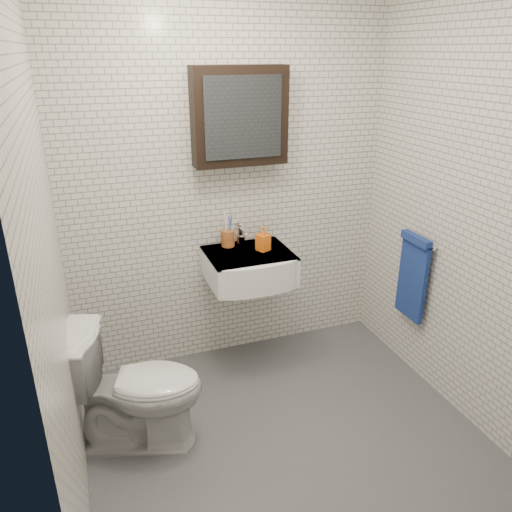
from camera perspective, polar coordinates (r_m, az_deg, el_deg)
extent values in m
cube|color=#494C51|center=(3.10, 3.31, -19.66)|extent=(2.20, 2.00, 0.01)
cube|color=silver|center=(3.34, -2.99, 8.06)|extent=(2.20, 0.02, 2.50)
cube|color=silver|center=(1.67, 18.02, -8.76)|extent=(2.20, 0.02, 2.50)
cube|color=silver|center=(2.26, -22.51, -0.94)|extent=(0.02, 2.00, 2.50)
cube|color=silver|center=(3.04, 23.39, 4.74)|extent=(0.02, 2.00, 2.50)
cube|color=white|center=(3.32, -0.84, -1.17)|extent=(0.55, 0.45, 0.20)
cylinder|color=silver|center=(3.30, -0.97, 0.36)|extent=(0.31, 0.31, 0.02)
cylinder|color=silver|center=(3.30, -0.97, 0.49)|extent=(0.04, 0.04, 0.01)
cube|color=white|center=(3.28, -0.85, 0.35)|extent=(0.55, 0.45, 0.01)
cylinder|color=silver|center=(3.41, -1.77, 1.88)|extent=(0.06, 0.06, 0.06)
cylinder|color=silver|center=(3.39, -1.78, 2.82)|extent=(0.03, 0.03, 0.08)
cylinder|color=silver|center=(3.33, -1.46, 2.98)|extent=(0.02, 0.12, 0.02)
cube|color=silver|center=(3.40, -1.95, 3.86)|extent=(0.02, 0.09, 0.01)
cube|color=black|center=(3.21, -1.89, 15.66)|extent=(0.60, 0.14, 0.60)
cube|color=#3F444C|center=(3.13, -1.44, 15.51)|extent=(0.49, 0.01, 0.49)
cylinder|color=silver|center=(3.36, 18.16, 1.63)|extent=(0.02, 0.30, 0.02)
cylinder|color=silver|center=(3.46, 17.15, 2.40)|extent=(0.04, 0.02, 0.02)
cylinder|color=silver|center=(3.28, 19.78, 0.90)|extent=(0.04, 0.02, 0.02)
cube|color=navy|center=(3.45, 17.43, -2.59)|extent=(0.03, 0.26, 0.54)
cube|color=navy|center=(3.34, 17.85, 1.82)|extent=(0.05, 0.26, 0.05)
cylinder|color=#9F5327|center=(3.37, -3.22, 2.05)|extent=(0.11, 0.11, 0.11)
cylinder|color=white|center=(3.33, -3.46, 3.12)|extent=(0.02, 0.03, 0.21)
cylinder|color=blue|center=(3.34, -2.98, 3.01)|extent=(0.02, 0.02, 0.19)
cylinder|color=white|center=(3.36, -3.41, 3.37)|extent=(0.03, 0.04, 0.22)
cylinder|color=blue|center=(3.36, -2.97, 3.22)|extent=(0.03, 0.04, 0.20)
imported|color=#E34D17|center=(3.28, 0.83, 2.02)|extent=(0.10, 0.10, 0.17)
imported|color=silver|center=(2.91, -13.58, -14.34)|extent=(0.81, 0.61, 0.74)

